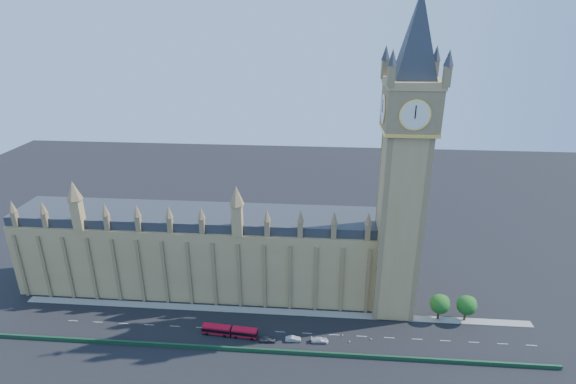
# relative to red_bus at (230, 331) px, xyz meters

# --- Properties ---
(ground) EXTENTS (400.00, 400.00, 0.00)m
(ground) POSITION_rel_red_bus_xyz_m (10.53, 2.71, -1.47)
(ground) COLOR black
(ground) RESTS_ON ground
(palace_westminster) EXTENTS (120.00, 20.00, 28.00)m
(palace_westminster) POSITION_rel_red_bus_xyz_m (-14.47, 24.71, 12.39)
(palace_westminster) COLOR #A98551
(palace_westminster) RESTS_ON ground
(elizabeth_tower) EXTENTS (20.59, 20.59, 105.00)m
(elizabeth_tower) POSITION_rel_red_bus_xyz_m (48.53, 16.70, 53.09)
(elizabeth_tower) COLOR #A98551
(elizabeth_tower) RESTS_ON ground
(bridge_parapet) EXTENTS (160.00, 0.60, 1.20)m
(bridge_parapet) POSITION_rel_red_bus_xyz_m (10.53, -6.29, -0.87)
(bridge_parapet) COLOR #1E4C2D
(bridge_parapet) RESTS_ON ground
(kerb_north) EXTENTS (160.00, 3.00, 0.16)m
(kerb_north) POSITION_rel_red_bus_xyz_m (10.53, 12.21, -1.39)
(kerb_north) COLOR gray
(kerb_north) RESTS_ON ground
(tree_east_near) EXTENTS (6.00, 6.00, 8.50)m
(tree_east_near) POSITION_rel_red_bus_xyz_m (62.75, 12.79, 4.17)
(tree_east_near) COLOR #382619
(tree_east_near) RESTS_ON ground
(tree_east_far) EXTENTS (6.00, 6.00, 8.50)m
(tree_east_far) POSITION_rel_red_bus_xyz_m (70.75, 12.79, 4.17)
(tree_east_far) COLOR #382619
(tree_east_far) RESTS_ON ground
(red_bus) EXTENTS (16.56, 3.79, 2.79)m
(red_bus) POSITION_rel_red_bus_xyz_m (0.00, 0.00, 0.00)
(red_bus) COLOR red
(red_bus) RESTS_ON ground
(car_grey) EXTENTS (4.83, 2.09, 1.62)m
(car_grey) POSITION_rel_red_bus_xyz_m (11.31, -1.74, -0.66)
(car_grey) COLOR #43454B
(car_grey) RESTS_ON ground
(car_silver) EXTENTS (4.57, 1.83, 1.48)m
(car_silver) POSITION_rel_red_bus_xyz_m (18.67, -1.01, -0.73)
(car_silver) COLOR #94979B
(car_silver) RESTS_ON ground
(car_white) EXTENTS (5.13, 2.41, 1.45)m
(car_white) POSITION_rel_red_bus_xyz_m (26.32, -0.82, -0.75)
(car_white) COLOR silver
(car_white) RESTS_ON ground
(cone_a) EXTENTS (0.46, 0.46, 0.63)m
(cone_a) POSITION_rel_red_bus_xyz_m (41.12, 1.32, -1.16)
(cone_a) COLOR black
(cone_a) RESTS_ON ground
(cone_b) EXTENTS (0.48, 0.48, 0.62)m
(cone_b) POSITION_rel_red_bus_xyz_m (34.90, -0.31, -1.16)
(cone_b) COLOR black
(cone_b) RESTS_ON ground
(cone_c) EXTENTS (0.44, 0.44, 0.66)m
(cone_c) POSITION_rel_red_bus_xyz_m (26.23, -1.18, -1.15)
(cone_c) COLOR black
(cone_c) RESTS_ON ground
(cone_d) EXTENTS (0.51, 0.51, 0.62)m
(cone_d) POSITION_rel_red_bus_xyz_m (32.96, 2.32, -1.16)
(cone_d) COLOR black
(cone_d) RESTS_ON ground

